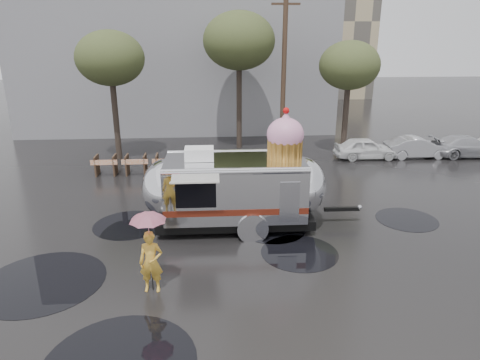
{
  "coord_description": "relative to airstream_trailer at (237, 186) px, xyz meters",
  "views": [
    {
      "loc": [
        -1.78,
        -10.96,
        6.71
      ],
      "look_at": [
        -0.76,
        3.47,
        1.78
      ],
      "focal_mm": 32.0,
      "sensor_mm": 36.0,
      "label": 1
    }
  ],
  "objects": [
    {
      "name": "ground",
      "position": [
        0.86,
        -3.46,
        -1.56
      ],
      "size": [
        120.0,
        120.0,
        0.0
      ],
      "primitive_type": "plane",
      "color": "black",
      "rests_on": "ground"
    },
    {
      "name": "tree_mid",
      "position": [
        0.86,
        11.54,
        4.78
      ],
      "size": [
        4.2,
        4.2,
        8.03
      ],
      "color": "#382D26",
      "rests_on": "ground"
    },
    {
      "name": "parked_cars",
      "position": [
        12.64,
        8.54,
        -0.84
      ],
      "size": [
        13.2,
        1.9,
        1.5
      ],
      "color": "silver",
      "rests_on": "ground"
    },
    {
      "name": "tree_left",
      "position": [
        -6.14,
        9.54,
        3.92
      ],
      "size": [
        3.64,
        3.64,
        6.95
      ],
      "color": "#382D26",
      "rests_on": "ground"
    },
    {
      "name": "utility_pole",
      "position": [
        3.36,
        10.54,
        3.06
      ],
      "size": [
        1.6,
        0.28,
        9.0
      ],
      "color": "#473323",
      "rests_on": "ground"
    },
    {
      "name": "puddles",
      "position": [
        -1.68,
        -2.78,
        -1.56
      ],
      "size": [
        15.25,
        10.18,
        0.01
      ],
      "color": "black",
      "rests_on": "ground"
    },
    {
      "name": "grey_building",
      "position": [
        -3.14,
        20.54,
        4.94
      ],
      "size": [
        22.0,
        12.0,
        13.0
      ],
      "primitive_type": "cube",
      "color": "slate",
      "rests_on": "ground"
    },
    {
      "name": "tree_right",
      "position": [
        6.86,
        9.54,
        3.5
      ],
      "size": [
        3.36,
        3.36,
        6.42
      ],
      "color": "#382D26",
      "rests_on": "ground"
    },
    {
      "name": "person_left",
      "position": [
        -2.6,
        -4.05,
        -0.68
      ],
      "size": [
        0.65,
        0.45,
        1.76
      ],
      "primitive_type": "imported",
      "rotation": [
        0.0,
        0.0,
        -0.04
      ],
      "color": "gold",
      "rests_on": "ground"
    },
    {
      "name": "airstream_trailer",
      "position": [
        0.0,
        0.0,
        0.0
      ],
      "size": [
        8.27,
        3.14,
        4.45
      ],
      "rotation": [
        0.0,
        0.0,
        -0.01
      ],
      "color": "silver",
      "rests_on": "ground"
    },
    {
      "name": "umbrella_pink",
      "position": [
        -2.6,
        -4.05,
        0.39
      ],
      "size": [
        1.19,
        1.19,
        2.36
      ],
      "color": "pink",
      "rests_on": "ground"
    },
    {
      "name": "barricade_row",
      "position": [
        -4.69,
        6.5,
        -1.04
      ],
      "size": [
        4.3,
        0.8,
        1.0
      ],
      "color": "#473323",
      "rests_on": "ground"
    }
  ]
}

